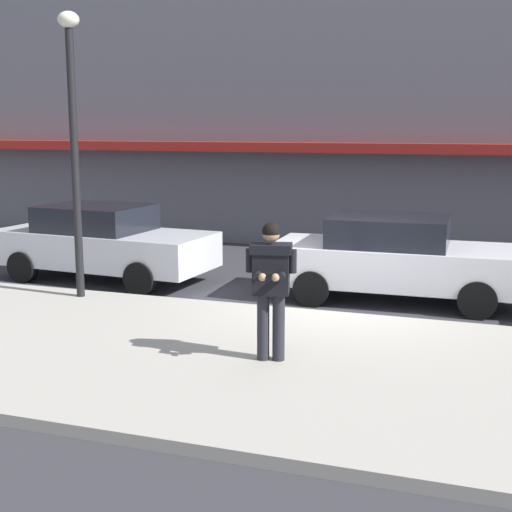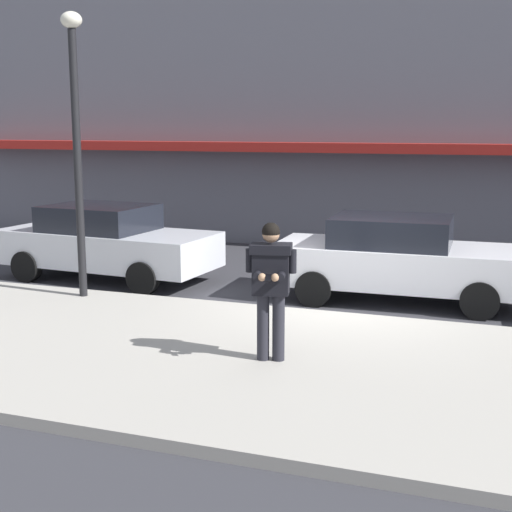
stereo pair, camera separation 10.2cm
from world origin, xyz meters
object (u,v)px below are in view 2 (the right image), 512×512
parked_sedan_mid (399,258)px  street_lamp_post (76,126)px  parked_sedan_near (106,242)px  man_texting_on_phone (271,276)px

parked_sedan_mid → street_lamp_post: size_ratio=0.93×
street_lamp_post → parked_sedan_near: bearing=109.6°
parked_sedan_mid → man_texting_on_phone: (-0.99, -4.31, 0.46)m
parked_sedan_near → man_texting_on_phone: size_ratio=2.56×
street_lamp_post → parked_sedan_mid: bearing=21.4°
man_texting_on_phone → street_lamp_post: bearing=152.4°
parked_sedan_near → street_lamp_post: bearing=-70.4°
man_texting_on_phone → street_lamp_post: size_ratio=0.37×
man_texting_on_phone → parked_sedan_mid: bearing=77.1°
man_texting_on_phone → street_lamp_post: (-4.29, 2.24, 1.89)m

